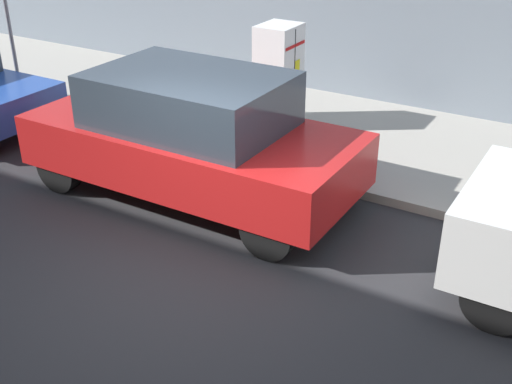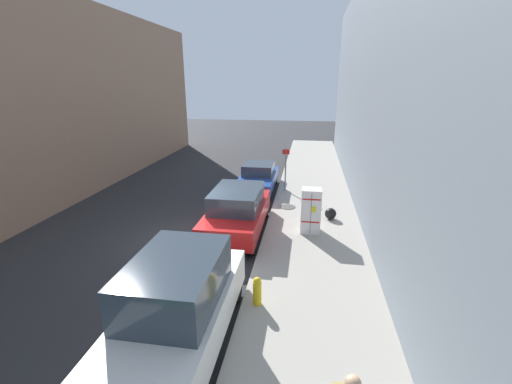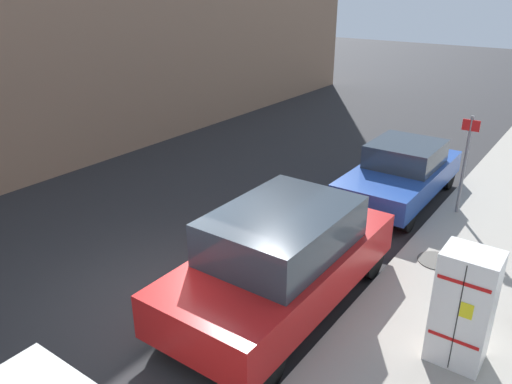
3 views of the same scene
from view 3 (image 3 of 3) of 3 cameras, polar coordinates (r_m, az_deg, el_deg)
The scene contains 6 objects.
ground_plane at distance 8.85m, azimuth -9.86°, elevation -11.81°, with size 80.00×80.00×0.00m, color #28282B.
discarded_refrigerator at distance 7.39m, azimuth 22.61°, elevation -12.09°, with size 0.73×0.61×1.68m.
manhole_cover at distance 10.08m, azimuth 19.93°, elevation -7.39°, with size 0.70×0.70×0.02m, color #47443F.
street_sign_post at distance 11.85m, azimuth 22.81°, elevation 3.44°, with size 0.36×0.07×2.24m.
parked_hatchback_blue at distance 12.62m, azimuth 16.28°, elevation 2.21°, with size 1.76×4.12×1.42m.
parked_suv_red at distance 8.11m, azimuth 2.99°, elevation -7.47°, with size 1.97×4.56×1.74m.
Camera 3 is at (-5.37, 4.95, 5.01)m, focal length 35.00 mm.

